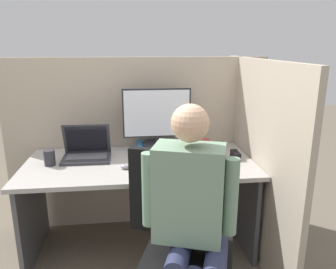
% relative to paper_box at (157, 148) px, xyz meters
% --- Properties ---
extents(cubicle_panel_back, '(2.13, 0.05, 1.42)m').
position_rel_paper_box_xyz_m(cubicle_panel_back, '(-0.14, 0.18, -0.02)').
color(cubicle_panel_back, tan).
rests_on(cubicle_panel_back, ground).
extents(cubicle_panel_right, '(0.04, 1.42, 1.42)m').
position_rel_paper_box_xyz_m(cubicle_panel_right, '(0.70, -0.31, -0.02)').
color(cubicle_panel_right, tan).
rests_on(cubicle_panel_right, ground).
extents(desk, '(1.63, 0.77, 0.70)m').
position_rel_paper_box_xyz_m(desk, '(-0.14, -0.23, -0.19)').
color(desk, '#9E9993').
rests_on(desk, ground).
extents(paper_box, '(0.31, 0.25, 0.05)m').
position_rel_paper_box_xyz_m(paper_box, '(0.00, 0.00, 0.00)').
color(paper_box, '#236BAD').
rests_on(paper_box, desk).
extents(monitor, '(0.52, 0.24, 0.44)m').
position_rel_paper_box_xyz_m(monitor, '(0.00, 0.00, 0.25)').
color(monitor, '#232328').
rests_on(monitor, paper_box).
extents(laptop, '(0.34, 0.25, 0.25)m').
position_rel_paper_box_xyz_m(laptop, '(-0.53, -0.12, 0.02)').
color(laptop, '#2D2D33').
rests_on(laptop, desk).
extents(mouse, '(0.07, 0.05, 0.03)m').
position_rel_paper_box_xyz_m(mouse, '(-0.24, -0.36, -0.01)').
color(mouse, gray).
rests_on(mouse, desk).
extents(stapler, '(0.05, 0.12, 0.05)m').
position_rel_paper_box_xyz_m(stapler, '(0.56, -0.24, -0.00)').
color(stapler, black).
rests_on(stapler, desk).
extents(carrot_toy, '(0.05, 0.14, 0.05)m').
position_rel_paper_box_xyz_m(carrot_toy, '(0.16, -0.54, -0.00)').
color(carrot_toy, orange).
rests_on(carrot_toy, desk).
extents(office_chair, '(0.59, 0.63, 0.96)m').
position_rel_paper_box_xyz_m(office_chair, '(0.04, -0.91, -0.24)').
color(office_chair, black).
rests_on(office_chair, ground).
extents(person, '(0.46, 0.45, 1.25)m').
position_rel_paper_box_xyz_m(person, '(0.09, -1.05, -0.00)').
color(person, '#282D4C').
rests_on(person, ground).
extents(coffee_mug, '(0.09, 0.09, 0.08)m').
position_rel_paper_box_xyz_m(coffee_mug, '(0.37, -0.01, 0.02)').
color(coffee_mug, '#A3332D').
rests_on(coffee_mug, desk).
extents(pen_cup, '(0.08, 0.08, 0.11)m').
position_rel_paper_box_xyz_m(pen_cup, '(-0.77, -0.23, 0.03)').
color(pen_cup, '#28282D').
rests_on(pen_cup, desk).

